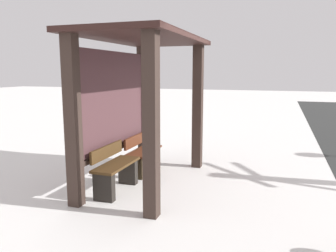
% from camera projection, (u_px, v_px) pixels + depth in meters
% --- Properties ---
extents(ground_plane, '(60.00, 60.00, 0.00)m').
position_uv_depth(ground_plane, '(147.00, 183.00, 5.81)').
color(ground_plane, white).
extents(bus_shelter, '(2.89, 1.57, 2.51)m').
position_uv_depth(bus_shelter, '(136.00, 83.00, 5.58)').
color(bus_shelter, '#372923').
rests_on(bus_shelter, ground).
extents(bench_left_inside, '(1.02, 0.37, 0.75)m').
position_uv_depth(bench_left_inside, '(115.00, 171.00, 5.33)').
color(bench_left_inside, '#473018').
rests_on(bench_left_inside, ground).
extents(bench_center_inside, '(1.02, 0.37, 0.72)m').
position_uv_depth(bench_center_inside, '(143.00, 156.00, 6.38)').
color(bench_center_inside, '#572A17').
rests_on(bench_center_inside, ground).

